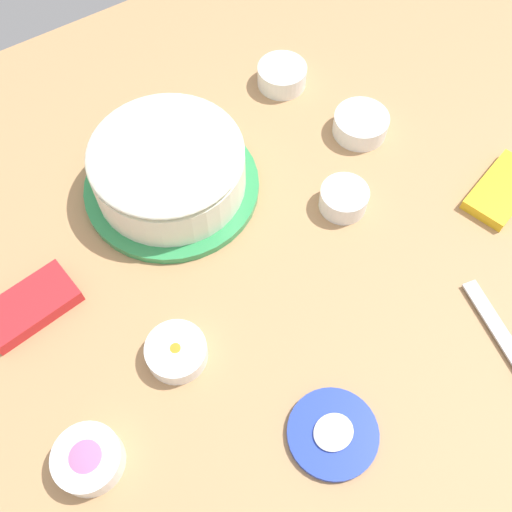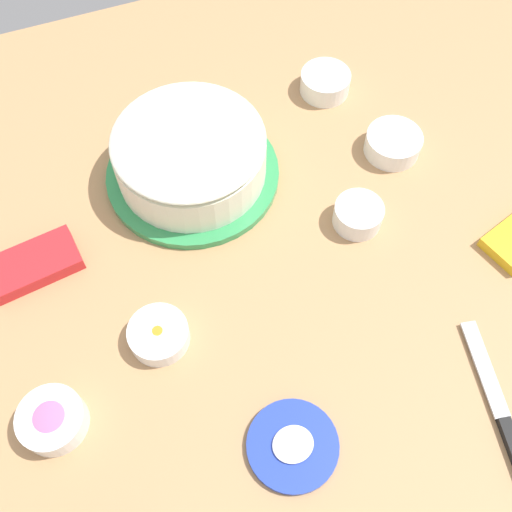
# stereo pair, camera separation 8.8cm
# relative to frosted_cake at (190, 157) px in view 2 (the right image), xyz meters

# --- Properties ---
(ground_plane) EXTENTS (1.54, 1.54, 0.00)m
(ground_plane) POSITION_rel_frosted_cake_xyz_m (0.06, -0.31, -0.05)
(ground_plane) COLOR tan
(frosted_cake) EXTENTS (0.29, 0.29, 0.11)m
(frosted_cake) POSITION_rel_frosted_cake_xyz_m (0.00, 0.00, 0.00)
(frosted_cake) COLOR #339351
(frosted_cake) RESTS_ON ground_plane
(frosting_tub_lid) EXTENTS (0.12, 0.12, 0.02)m
(frosting_tub_lid) POSITION_rel_frosted_cake_xyz_m (-0.01, -0.47, -0.05)
(frosting_tub_lid) COLOR #233DAD
(frosting_tub_lid) RESTS_ON ground_plane
(spreading_knife) EXTENTS (0.07, 0.24, 0.01)m
(spreading_knife) POSITION_rel_frosted_cake_xyz_m (0.26, -0.53, -0.05)
(spreading_knife) COLOR silver
(spreading_knife) RESTS_ON ground_plane
(sprinkle_bowl_green) EXTENTS (0.09, 0.09, 0.04)m
(sprinkle_bowl_green) POSITION_rel_frosted_cake_xyz_m (0.34, -0.07, -0.03)
(sprinkle_bowl_green) COLOR white
(sprinkle_bowl_green) RESTS_ON ground_plane
(sprinkle_bowl_blue) EXTENTS (0.08, 0.08, 0.04)m
(sprinkle_bowl_blue) POSITION_rel_frosted_cake_xyz_m (0.22, -0.18, -0.03)
(sprinkle_bowl_blue) COLOR white
(sprinkle_bowl_blue) RESTS_ON ground_plane
(sprinkle_bowl_orange) EXTENTS (0.09, 0.09, 0.03)m
(sprinkle_bowl_orange) POSITION_rel_frosted_cake_xyz_m (-0.13, -0.26, -0.04)
(sprinkle_bowl_orange) COLOR white
(sprinkle_bowl_orange) RESTS_ON ground_plane
(sprinkle_bowl_rainbow) EXTENTS (0.09, 0.09, 0.04)m
(sprinkle_bowl_rainbow) POSITION_rel_frosted_cake_xyz_m (0.28, 0.10, -0.03)
(sprinkle_bowl_rainbow) COLOR white
(sprinkle_bowl_rainbow) RESTS_ON ground_plane
(sprinkle_bowl_pink) EXTENTS (0.09, 0.09, 0.04)m
(sprinkle_bowl_pink) POSITION_rel_frosted_cake_xyz_m (-0.30, -0.33, -0.03)
(sprinkle_bowl_pink) COLOR white
(sprinkle_bowl_pink) RESTS_ON ground_plane
(candy_box_upper) EXTENTS (0.15, 0.09, 0.02)m
(candy_box_upper) POSITION_rel_frosted_cake_xyz_m (-0.28, -0.08, -0.04)
(candy_box_upper) COLOR red
(candy_box_upper) RESTS_ON ground_plane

